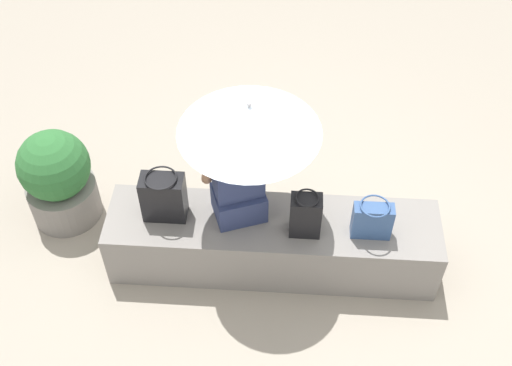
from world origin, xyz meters
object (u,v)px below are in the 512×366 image
at_px(parasol, 249,119).
at_px(handbag_black, 372,220).
at_px(tote_bag_canvas, 306,215).
at_px(planter_near, 58,178).
at_px(shoulder_bag_spare, 164,197).
at_px(person_seated, 238,175).

xyz_separation_m(parasol, handbag_black, (-0.83, 0.15, -0.72)).
bearing_deg(handbag_black, tote_bag_canvas, 0.71).
xyz_separation_m(tote_bag_canvas, planter_near, (1.86, -0.45, -0.25)).
height_order(parasol, shoulder_bag_spare, parasol).
height_order(parasol, handbag_black, parasol).
relative_size(person_seated, tote_bag_canvas, 2.56).
height_order(person_seated, handbag_black, person_seated).
distance_m(person_seated, tote_bag_canvas, 0.52).
relative_size(person_seated, shoulder_bag_spare, 2.38).
relative_size(handbag_black, tote_bag_canvas, 0.84).
bearing_deg(planter_near, person_seated, 167.34).
bearing_deg(shoulder_bag_spare, person_seated, -174.69).
bearing_deg(handbag_black, shoulder_bag_spare, -3.28).
distance_m(parasol, shoulder_bag_spare, 0.90).
xyz_separation_m(person_seated, handbag_black, (-0.90, 0.13, -0.24)).
distance_m(handbag_black, shoulder_bag_spare, 1.42).
bearing_deg(shoulder_bag_spare, planter_near, -22.07).
bearing_deg(parasol, tote_bag_canvas, 158.47).
distance_m(tote_bag_canvas, shoulder_bag_spare, 0.97).
distance_m(parasol, planter_near, 1.78).
relative_size(tote_bag_canvas, planter_near, 0.44).
xyz_separation_m(person_seated, parasol, (-0.08, -0.02, 0.48)).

